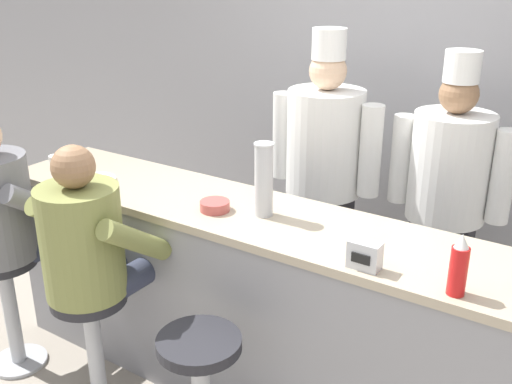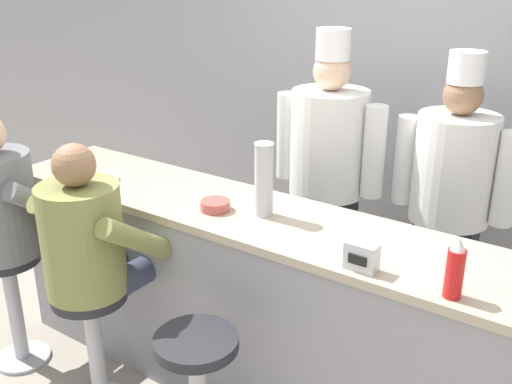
{
  "view_description": "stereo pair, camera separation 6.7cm",
  "coord_description": "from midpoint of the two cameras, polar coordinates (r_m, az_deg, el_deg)",
  "views": [
    {
      "loc": [
        1.33,
        -1.88,
        2.14
      ],
      "look_at": [
        -0.09,
        0.26,
        1.14
      ],
      "focal_mm": 42.0,
      "sensor_mm": 36.0,
      "label": 1
    },
    {
      "loc": [
        1.38,
        -1.84,
        2.14
      ],
      "look_at": [
        -0.09,
        0.26,
        1.14
      ],
      "focal_mm": 42.0,
      "sensor_mm": 36.0,
      "label": 2
    }
  ],
  "objects": [
    {
      "name": "cook_in_whites_far",
      "position": [
        3.44,
        18.56,
        -0.2
      ],
      "size": [
        0.67,
        0.43,
        1.71
      ],
      "color": "#232328",
      "rests_on": "ground_plane"
    },
    {
      "name": "coffee_mug_white",
      "position": [
        3.56,
        -17.48,
        2.75
      ],
      "size": [
        0.13,
        0.08,
        0.09
      ],
      "color": "white",
      "rests_on": "diner_counter"
    },
    {
      "name": "cook_in_whites_near",
      "position": [
        3.58,
        7.36,
        2.29
      ],
      "size": [
        0.7,
        0.45,
        1.79
      ],
      "color": "#232328",
      "rests_on": "ground_plane"
    },
    {
      "name": "empty_stool_round",
      "position": [
        2.69,
        -4.82,
        -17.57
      ],
      "size": [
        0.36,
        0.36,
        0.68
      ],
      "color": "#B2B5BA",
      "rests_on": "ground_plane"
    },
    {
      "name": "wall_back",
      "position": [
        4.0,
        14.59,
        9.3
      ],
      "size": [
        10.0,
        0.06,
        2.7
      ],
      "color": "#99999E",
      "rests_on": "ground_plane"
    },
    {
      "name": "diner_counter",
      "position": [
        3.02,
        2.33,
        -11.31
      ],
      "size": [
        3.17,
        0.59,
        1.02
      ],
      "color": "gray",
      "rests_on": "ground_plane"
    },
    {
      "name": "cup_stack_steel",
      "position": [
        2.75,
        1.45,
        1.18
      ],
      "size": [
        0.09,
        0.09,
        0.35
      ],
      "color": "#B7BABF",
      "rests_on": "diner_counter"
    },
    {
      "name": "diner_seated_grey",
      "position": [
        3.38,
        -22.33,
        -1.85
      ],
      "size": [
        0.59,
        0.59,
        1.43
      ],
      "color": "#B2B5BA",
      "rests_on": "ground_plane"
    },
    {
      "name": "napkin_dispenser_chrome",
      "position": [
        2.35,
        10.83,
        -6.04
      ],
      "size": [
        0.13,
        0.08,
        0.11
      ],
      "color": "silver",
      "rests_on": "diner_counter"
    },
    {
      "name": "ketchup_bottle_red",
      "position": [
        2.23,
        19.26,
        -6.95
      ],
      "size": [
        0.07,
        0.07,
        0.24
      ],
      "color": "red",
      "rests_on": "diner_counter"
    },
    {
      "name": "cereal_bowl",
      "position": [
        2.86,
        -3.23,
        -1.28
      ],
      "size": [
        0.14,
        0.14,
        0.05
      ],
      "color": "#B24C47",
      "rests_on": "diner_counter"
    },
    {
      "name": "breakfast_plate",
      "position": [
        3.35,
        -14.38,
        1.29
      ],
      "size": [
        0.24,
        0.24,
        0.05
      ],
      "color": "white",
      "rests_on": "diner_counter"
    },
    {
      "name": "diner_seated_olive",
      "position": [
        2.89,
        -14.95,
        -5.26
      ],
      "size": [
        0.57,
        0.56,
        1.4
      ],
      "color": "#B2B5BA",
      "rests_on": "ground_plane"
    }
  ]
}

